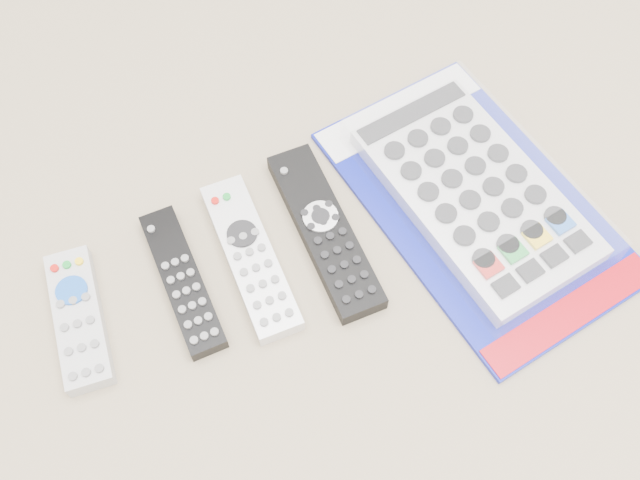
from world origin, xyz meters
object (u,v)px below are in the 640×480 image
remote_slim_black (183,281)px  remote_silver_dvd (251,257)px  jumbo_remote_packaged (475,192)px  remote_large_black (325,231)px  remote_small_grey (79,319)px

remote_slim_black → remote_silver_dvd: 0.08m
remote_silver_dvd → jumbo_remote_packaged: (0.26, -0.05, 0.01)m
remote_large_black → jumbo_remote_packaged: 0.18m
remote_small_grey → remote_large_black: (0.27, -0.03, 0.00)m
remote_slim_black → remote_large_black: size_ratio=0.81×
remote_silver_dvd → remote_small_grey: bearing=180.0°
remote_large_black → remote_silver_dvd: bearing=178.7°
remote_large_black → remote_slim_black: bearing=178.7°
remote_silver_dvd → remote_large_black: (0.09, -0.01, 0.00)m
remote_slim_black → jumbo_remote_packaged: size_ratio=0.48×
remote_small_grey → jumbo_remote_packaged: size_ratio=0.43×
remote_silver_dvd → remote_large_black: remote_large_black is taller
remote_small_grey → remote_silver_dvd: bearing=4.2°
remote_silver_dvd → remote_slim_black: bearing=179.3°
remote_silver_dvd → jumbo_remote_packaged: 0.26m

